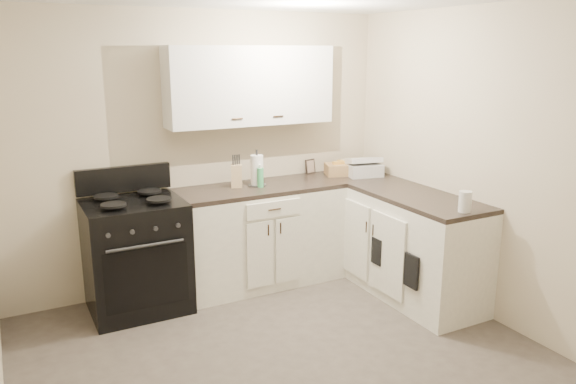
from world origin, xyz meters
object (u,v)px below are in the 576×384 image
wicker_basket (342,169)px  paper_towel (257,170)px  stove (136,257)px  countertop_grill (363,169)px  knife_block (237,176)px

wicker_basket → paper_towel: bearing=-178.7°
stove → wicker_basket: (2.10, 0.08, 0.54)m
countertop_grill → knife_block: bearing=-172.8°
knife_block → wicker_basket: (1.14, -0.00, -0.05)m
stove → wicker_basket: size_ratio=2.91×
knife_block → countertop_grill: (1.31, -0.11, -0.04)m
knife_block → wicker_basket: knife_block is taller
knife_block → countertop_grill: knife_block is taller
wicker_basket → countertop_grill: countertop_grill is taller
wicker_basket → countertop_grill: (0.17, -0.11, 0.01)m
knife_block → paper_towel: paper_towel is taller
wicker_basket → knife_block: bearing=179.9°
countertop_grill → stove: bearing=-168.6°
stove → wicker_basket: wicker_basket is taller
stove → paper_towel: paper_towel is taller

